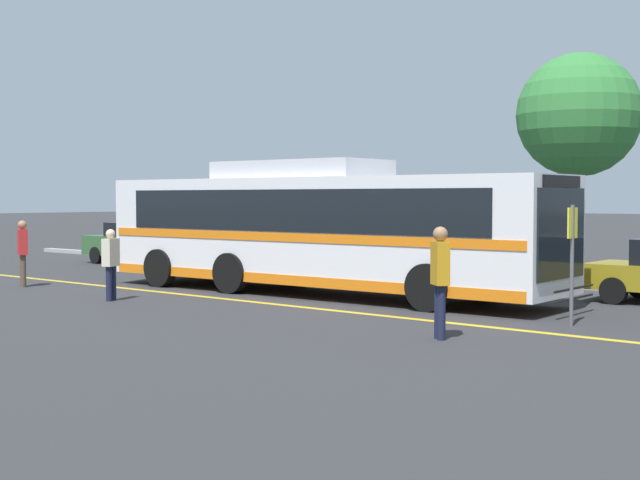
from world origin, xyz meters
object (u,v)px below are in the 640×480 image
at_px(parked_car_2, 428,257).
at_px(pedestrian_2, 111,260).
at_px(transit_bus, 319,227).
at_px(parked_car_0, 141,243).
at_px(pedestrian_0, 440,274).
at_px(bus_stop_sign, 572,249).
at_px(pedestrian_1, 23,249).
at_px(tree_0, 579,115).
at_px(parked_car_1, 262,251).

distance_m(parked_car_2, pedestrian_2, 8.38).
bearing_deg(transit_bus, parked_car_2, 163.64).
relative_size(parked_car_2, pedestrian_2, 2.60).
height_order(transit_bus, parked_car_2, transit_bus).
distance_m(parked_car_0, pedestrian_0, 18.60).
bearing_deg(transit_bus, bus_stop_sign, 78.80).
relative_size(transit_bus, parked_car_0, 2.75).
bearing_deg(transit_bus, pedestrian_1, -64.62).
xyz_separation_m(pedestrian_1, pedestrian_2, (4.39, -0.43, -0.08)).
distance_m(pedestrian_1, tree_0, 16.48).
bearing_deg(pedestrian_1, pedestrian_0, 23.66).
height_order(parked_car_0, pedestrian_2, pedestrian_2).
xyz_separation_m(parked_car_0, pedestrian_2, (8.39, -7.45, 0.18)).
xyz_separation_m(parked_car_1, pedestrian_2, (2.38, -7.37, 0.22)).
bearing_deg(pedestrian_0, parked_car_2, 165.79).
bearing_deg(parked_car_1, pedestrian_1, -16.45).
height_order(parked_car_0, parked_car_1, parked_car_0).
xyz_separation_m(transit_bus, parked_car_1, (-5.10, 3.25, -0.93)).
distance_m(parked_car_1, pedestrian_2, 7.75).
height_order(transit_bus, pedestrian_1, transit_bus).
relative_size(transit_bus, pedestrian_2, 7.74).
bearing_deg(parked_car_1, parked_car_2, 91.56).
bearing_deg(pedestrian_2, bus_stop_sign, 86.09).
xyz_separation_m(transit_bus, parked_car_0, (-11.11, 3.32, -0.88)).
relative_size(parked_car_1, tree_0, 0.59).
xyz_separation_m(transit_bus, bus_stop_sign, (7.01, -1.12, -0.22)).
xyz_separation_m(parked_car_2, pedestrian_0, (5.13, -7.40, 0.30)).
xyz_separation_m(parked_car_2, bus_stop_sign, (6.14, -4.56, 0.63)).
distance_m(parked_car_0, parked_car_2, 11.99).
xyz_separation_m(pedestrian_0, pedestrian_1, (-13.11, 0.26, -0.08)).
height_order(pedestrian_2, tree_0, tree_0).
bearing_deg(tree_0, bus_stop_sign, -66.16).
distance_m(pedestrian_1, bus_stop_sign, 14.36).
xyz_separation_m(parked_car_0, pedestrian_0, (17.12, -7.28, 0.33)).
distance_m(parked_car_0, bus_stop_sign, 18.67).
distance_m(pedestrian_0, tree_0, 14.09).
relative_size(transit_bus, pedestrian_0, 6.75).
bearing_deg(pedestrian_1, parked_car_2, 66.60).
bearing_deg(bus_stop_sign, parked_car_0, -105.87).
xyz_separation_m(pedestrian_1, bus_stop_sign, (14.12, 2.58, 0.41)).
bearing_deg(bus_stop_sign, parked_car_1, -111.94).
bearing_deg(parked_car_2, pedestrian_0, 33.80).
bearing_deg(parked_car_0, parked_car_1, 90.63).
bearing_deg(parked_car_1, pedestrian_2, 17.58).
distance_m(parked_car_1, parked_car_2, 5.98).
xyz_separation_m(transit_bus, pedestrian_2, (-2.72, -4.13, -0.71)).
xyz_separation_m(parked_car_0, tree_0, (13.58, 5.84, 4.08)).
distance_m(transit_bus, tree_0, 10.01).
bearing_deg(parked_car_0, bus_stop_sign, 77.56).
bearing_deg(bus_stop_sign, tree_0, -158.27).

